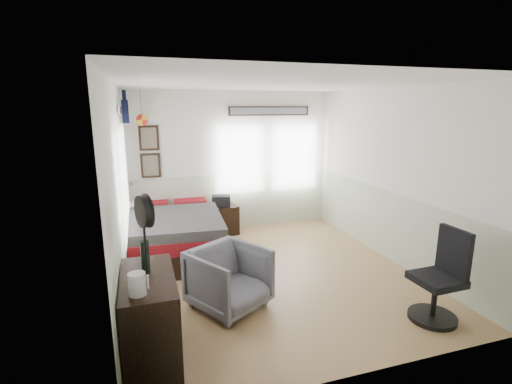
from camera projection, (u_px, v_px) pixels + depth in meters
ground_plane at (271, 273)px, 5.48m from camera, size 4.00×4.50×0.01m
room_shell at (262, 163)px, 5.26m from camera, size 4.02×4.52×2.71m
wall_decor at (175, 124)px, 6.50m from camera, size 3.55×1.32×1.44m
bed at (172, 234)px, 6.16m from camera, size 1.69×2.27×0.69m
dresser at (150, 321)px, 3.45m from camera, size 0.48×1.00×0.90m
armchair at (229, 278)px, 4.47m from camera, size 1.11×1.12×0.75m
nightstand at (222, 220)px, 7.11m from camera, size 0.63×0.54×0.56m
task_chair at (440, 284)px, 4.21m from camera, size 0.54×0.54×1.08m
kettle at (137, 284)px, 3.01m from camera, size 0.16×0.14×0.19m
bottle at (145, 257)px, 3.39m from camera, size 0.08×0.08×0.31m
stand_fan at (144, 213)px, 3.27m from camera, size 0.18×0.30×0.75m
black_bag at (221, 201)px, 7.02m from camera, size 0.39×0.29×0.20m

